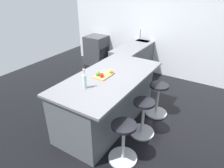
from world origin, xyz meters
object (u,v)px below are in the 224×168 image
oven_range (97,50)px  stool_by_window (157,100)px  kitchen_island (108,98)px  cutting_board (103,75)px  stool_middle (143,119)px  apple_red (102,75)px  apple_yellow (111,71)px  stool_near_camera (123,143)px  water_bottle (85,81)px  apple_green (98,73)px

oven_range → stool_by_window: size_ratio=1.35×
kitchen_island → cutting_board: (0.05, -0.05, 0.48)m
stool_middle → apple_red: 1.03m
oven_range → apple_yellow: (2.20, 1.93, 0.56)m
stool_middle → apple_yellow: size_ratio=8.79×
kitchen_island → stool_by_window: bearing=133.6°
oven_range → stool_by_window: 3.08m
oven_range → cutting_board: size_ratio=2.47×
stool_by_window → apple_red: size_ratio=8.77×
stool_near_camera → apple_yellow: bearing=-137.5°
water_bottle → kitchen_island: bearing=175.7°
stool_near_camera → cutting_board: (-0.64, -0.77, 0.65)m
oven_range → cutting_board: (2.33, 1.86, 0.52)m
stool_near_camera → cutting_board: 1.20m
kitchen_island → stool_by_window: 1.01m
kitchen_island → stool_by_window: (-0.69, 0.72, -0.17)m
apple_yellow → apple_green: size_ratio=0.91×
kitchen_island → apple_yellow: (-0.08, 0.02, 0.53)m
oven_range → water_bottle: 3.46m
oven_range → cutting_board: 3.03m
stool_by_window → stool_near_camera: bearing=0.0°
oven_range → apple_yellow: apple_yellow is taller
stool_near_camera → apple_red: size_ratio=8.77×
cutting_board → apple_yellow: bearing=153.3°
oven_range → stool_middle: oven_range is taller
stool_by_window → water_bottle: bearing=-31.5°
kitchen_island → apple_green: 0.56m
apple_red → apple_green: bearing=-99.0°
stool_by_window → apple_red: bearing=-41.8°
stool_near_camera → apple_green: 1.23m
apple_green → water_bottle: 0.44m
apple_yellow → stool_by_window: bearing=130.6°
water_bottle → cutting_board: bearing=-179.2°
kitchen_island → apple_yellow: 0.53m
stool_by_window → water_bottle: 1.65m
apple_red → water_bottle: 0.42m
apple_red → apple_green: size_ratio=0.91×
stool_near_camera → water_bottle: 1.09m
stool_near_camera → apple_green: (-0.56, -0.84, 0.70)m
apple_yellow → apple_red: bearing=-9.2°
apple_red → water_bottle: water_bottle is taller
apple_green → apple_yellow: bearing=148.4°
oven_range → apple_red: bearing=37.9°
stool_by_window → apple_yellow: apple_yellow is taller
apple_yellow → cutting_board: bearing=-26.7°
apple_red → stool_near_camera: bearing=53.6°
kitchen_island → apple_red: (0.14, -0.02, 0.53)m
apple_yellow → water_bottle: (0.64, -0.06, 0.07)m
apple_yellow → water_bottle: size_ratio=0.24×
oven_range → stool_middle: (2.29, 2.63, -0.13)m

